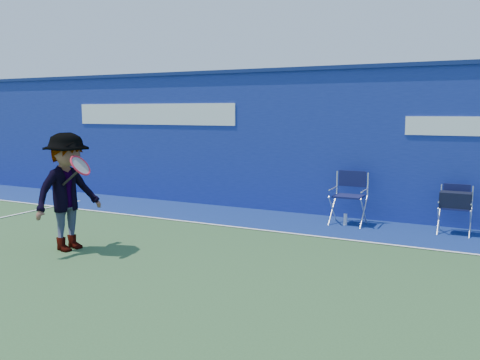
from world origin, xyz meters
The scene contains 8 objects.
ground centered at (0.00, 0.00, 0.00)m, with size 80.00×80.00×0.00m, color #2E502A.
stadium_wall centered at (0.00, 5.20, 1.55)m, with size 24.00×0.50×3.08m.
out_of_bounds_strip centered at (0.00, 4.10, 0.00)m, with size 24.00×1.80×0.01m, color navy.
court_lines centered at (0.00, 0.60, 0.01)m, with size 24.00×12.00×0.01m.
directors_chair_left centered at (1.99, 4.42, 0.32)m, with size 0.61×0.55×1.02m.
directors_chair_right centered at (3.89, 4.50, 0.36)m, with size 0.52×0.47×0.87m.
water_bottle centered at (1.98, 4.30, 0.12)m, with size 0.07×0.07×0.23m, color silver.
tennis_player centered at (-1.46, 0.67, 0.92)m, with size 0.96×1.26×1.85m.
Camera 1 is at (4.45, -5.10, 2.17)m, focal length 38.00 mm.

